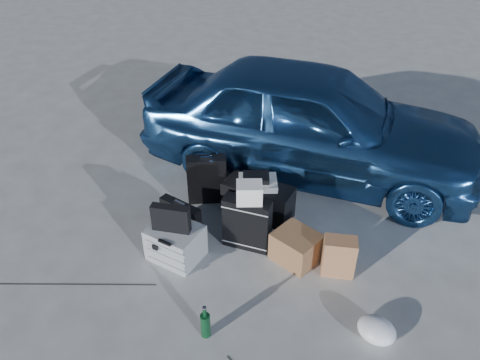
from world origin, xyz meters
name	(u,v)px	position (x,y,z in m)	size (l,w,h in m)	color
ground	(229,284)	(0.00, 0.00, 0.00)	(60.00, 60.00, 0.00)	#AFB0AA
car	(311,120)	(0.28, 2.23, 0.70)	(1.66, 4.11, 1.40)	#295B98
pelican_case	(176,243)	(-0.64, 0.20, 0.18)	(0.50, 0.41, 0.36)	#9C9FA1
laptop_bag	(171,218)	(-0.65, 0.18, 0.50)	(0.37, 0.09, 0.28)	black
briefcase	(181,218)	(-0.74, 0.56, 0.19)	(0.49, 0.11, 0.38)	black
suitcase_left	(207,179)	(-0.69, 1.18, 0.29)	(0.45, 0.16, 0.58)	black
suitcase_right	(247,223)	(-0.01, 0.58, 0.29)	(0.48, 0.17, 0.58)	black
white_carton	(249,193)	(0.01, 0.58, 0.68)	(0.25, 0.20, 0.20)	white
duffel_bag	(258,200)	(-0.05, 1.12, 0.19)	(0.78, 0.33, 0.39)	black
flat_box_white	(258,183)	(-0.06, 1.12, 0.43)	(0.42, 0.31, 0.07)	white
flat_box_black	(256,177)	(-0.08, 1.12, 0.49)	(0.28, 0.20, 0.06)	black
kraft_bag	(339,256)	(0.94, 0.49, 0.21)	(0.31, 0.19, 0.41)	#A56C47
cardboard_box	(296,247)	(0.52, 0.54, 0.16)	(0.42, 0.37, 0.32)	olive
plastic_bag	(377,330)	(1.37, -0.17, 0.09)	(0.33, 0.28, 0.18)	white
green_bottle	(205,322)	(0.00, -0.60, 0.17)	(0.08, 0.08, 0.33)	#0A3218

